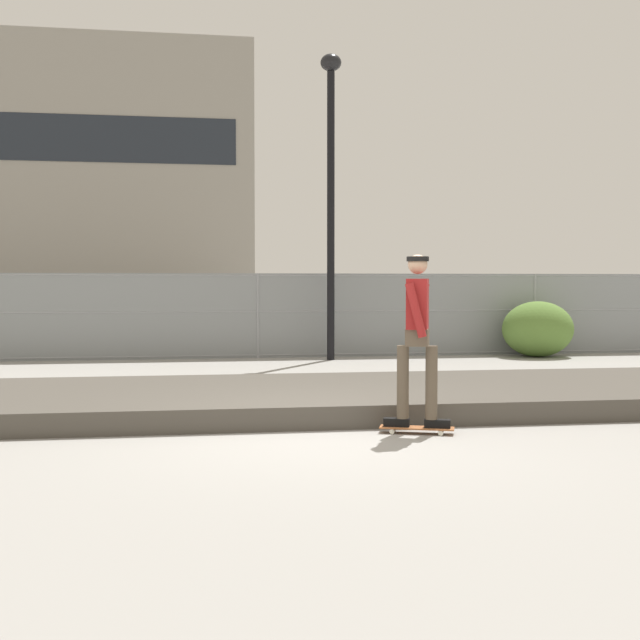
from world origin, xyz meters
name	(u,v)px	position (x,y,z in m)	size (l,w,h in m)	color
ground_plane	(330,437)	(0.00, 0.00, 0.00)	(120.00, 120.00, 0.00)	gray
gravel_berm	(303,398)	(0.00, 2.10, 0.13)	(12.24, 3.42, 0.27)	#4C473F
skateboard	(417,428)	(0.97, 0.07, 0.06)	(0.82, 0.46, 0.07)	#9E5B33
skater	(417,328)	(0.97, 0.07, 1.14)	(0.71, 0.62, 1.86)	black
chain_fence	(258,315)	(0.00, 9.42, 0.93)	(25.61, 0.06, 1.85)	gray
street_lamp	(331,169)	(1.50, 8.71, 4.04)	(0.44, 0.44, 6.44)	black
parked_car_near	(122,315)	(-3.15, 12.60, 0.84)	(4.55, 2.26, 1.66)	maroon
parked_car_mid	(380,314)	(3.48, 12.58, 0.84)	(4.49, 2.13, 1.66)	black
parked_car_far	(626,313)	(10.23, 12.21, 0.84)	(4.50, 2.14, 1.66)	#566B4C
library_building	(40,188)	(-10.71, 44.94, 7.57)	(25.54, 15.84, 15.14)	gray
shrub_center	(538,329)	(6.16, 8.71, 0.62)	(1.60, 1.31, 1.24)	#567A33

